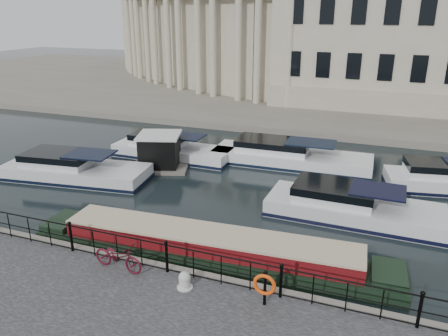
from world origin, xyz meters
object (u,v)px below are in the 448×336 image
at_px(bicycle, 118,256).
at_px(mooring_bollard, 185,280).
at_px(narrowboat, 209,251).
at_px(life_ring_post, 265,285).
at_px(harbour_hut, 160,153).

relative_size(bicycle, mooring_bollard, 3.30).
bearing_deg(narrowboat, life_ring_post, -45.23).
bearing_deg(harbour_hut, life_ring_post, -67.24).
xyz_separation_m(life_ring_post, harbour_hut, (-9.72, 11.32, -0.33)).
bearing_deg(bicycle, harbour_hut, 26.64).
xyz_separation_m(mooring_bollard, harbour_hut, (-7.06, 11.35, 0.13)).
height_order(bicycle, mooring_bollard, bicycle).
height_order(mooring_bollard, life_ring_post, life_ring_post).
bearing_deg(life_ring_post, bicycle, 178.42).
height_order(bicycle, life_ring_post, life_ring_post).
bearing_deg(bicycle, mooring_bollard, -88.82).
relative_size(bicycle, harbour_hut, 0.48).
bearing_deg(mooring_bollard, narrowboat, 95.69).
bearing_deg(bicycle, life_ring_post, -86.59).
xyz_separation_m(bicycle, mooring_bollard, (2.63, -0.17, -0.24)).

